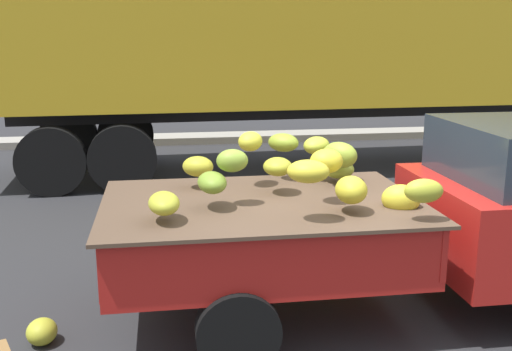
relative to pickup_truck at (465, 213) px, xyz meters
The scene contains 5 objects.
ground 1.47m from the pickup_truck, behind, with size 220.00×220.00×0.00m, color #28282B.
curb_strip 9.14m from the pickup_truck, 97.29° to the left, with size 80.00×0.80×0.16m, color gray.
pickup_truck is the anchor object (origin of this frame).
semi_trailer 6.21m from the pickup_truck, 88.53° to the left, with size 12.08×2.98×3.95m.
fallen_banana_bunch_near_tailgate 3.80m from the pickup_truck, behind, with size 0.29×0.25×0.21m, color gold.
Camera 1 is at (-1.51, -4.72, 2.48)m, focal length 42.30 mm.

